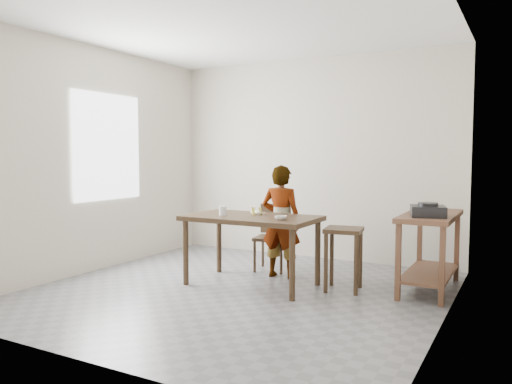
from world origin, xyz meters
The scene contains 17 objects.
floor centered at (0.00, 0.00, -0.02)m, with size 4.00×4.00×0.04m, color slate.
ceiling centered at (0.00, 0.00, 2.72)m, with size 4.00×4.00×0.04m, color white.
wall_back centered at (0.00, 2.02, 1.35)m, with size 4.00×0.04×2.70m, color beige.
wall_front centered at (0.00, -2.02, 1.35)m, with size 4.00×0.04×2.70m, color beige.
wall_left centered at (-2.02, 0.00, 1.35)m, with size 0.04×4.00×2.70m, color beige.
wall_right centered at (2.02, 0.00, 1.35)m, with size 0.04×4.00×2.70m, color beige.
window_pane centered at (-1.97, 0.20, 1.50)m, with size 0.02×1.10×1.30m, color white.
dining_table centered at (0.00, 0.30, 0.38)m, with size 1.40×0.80×0.75m, color #362617, non-canonical shape.
prep_counter centered at (1.72, 1.00, 0.40)m, with size 0.50×1.20×0.80m, color brown, non-canonical shape.
child centered at (0.13, 0.76, 0.64)m, with size 0.47×0.31×1.29m, color white.
dining_chair centered at (-0.12, 1.02, 0.40)m, with size 0.38×0.38×0.80m, color #362617, non-canonical shape.
stool centered at (0.94, 0.57, 0.33)m, with size 0.37×0.37×0.65m, color #362617, non-canonical shape.
glass_tumbler centered at (-0.30, 0.19, 0.80)m, with size 0.08×0.08×0.10m, color white.
small_bowl centered at (0.41, 0.17, 0.77)m, with size 0.13×0.13×0.04m, color silver.
banana centered at (-0.02, 0.43, 0.78)m, with size 0.17×0.12×0.06m, color #F5CA51, non-canonical shape.
serving_bowl centered at (1.70, 1.38, 0.83)m, with size 0.21×0.21×0.05m, color silver.
gas_burner centered at (1.74, 0.71, 0.85)m, with size 0.32×0.32×0.11m, color black.
Camera 1 is at (2.58, -4.33, 1.40)m, focal length 35.00 mm.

